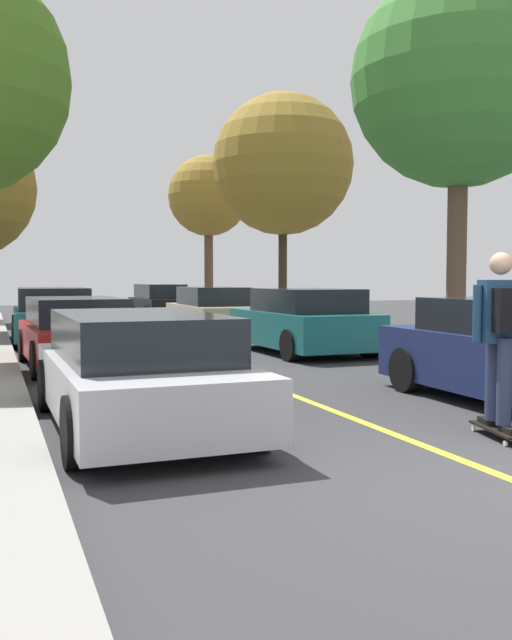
{
  "coord_description": "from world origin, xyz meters",
  "views": [
    {
      "loc": [
        -3.95,
        -4.3,
        1.65
      ],
      "look_at": [
        0.41,
        7.08,
        0.91
      ],
      "focal_mm": 39.08,
      "sensor_mm": 36.0,
      "label": 1
    }
  ],
  "objects_px": {
    "parked_car_right_farthest": "(160,302)",
    "street_tree_right_nearest": "(460,80)",
    "street_tree_right_far": "(208,197)",
    "skateboarder": "(501,329)",
    "parked_car_left_far": "(53,315)",
    "parked_car_right_far": "(213,310)",
    "parked_car_left_nearest": "(138,370)",
    "parked_car_right_near": "(303,322)",
    "skateboard": "(497,430)",
    "parked_car_left_near": "(77,333)",
    "street_tree_right_near": "(283,165)"
  },
  "relations": [
    {
      "from": "parked_car_right_farthest",
      "to": "street_tree_right_nearest",
      "type": "xyz_separation_m",
      "value": [
        2.11,
        -16.16,
        4.76
      ]
    },
    {
      "from": "street_tree_right_far",
      "to": "skateboarder",
      "type": "xyz_separation_m",
      "value": [
        -3.67,
        -21.99,
        -3.86
      ]
    },
    {
      "from": "parked_car_left_far",
      "to": "parked_car_right_far",
      "type": "xyz_separation_m",
      "value": [
        4.9,
        1.91,
        -0.03
      ]
    },
    {
      "from": "parked_car_right_far",
      "to": "street_tree_right_nearest",
      "type": "bearing_deg",
      "value": -76.95
    },
    {
      "from": "parked_car_right_far",
      "to": "street_tree_right_far",
      "type": "height_order",
      "value": "street_tree_right_far"
    },
    {
      "from": "skateboarder",
      "to": "parked_car_right_far",
      "type": "bearing_deg",
      "value": 83.96
    },
    {
      "from": "street_tree_right_far",
      "to": "parked_car_left_nearest",
      "type": "bearing_deg",
      "value": -109.18
    },
    {
      "from": "parked_car_right_near",
      "to": "parked_car_left_nearest",
      "type": "bearing_deg",
      "value": -127.88
    },
    {
      "from": "skateboard",
      "to": "street_tree_right_nearest",
      "type": "bearing_deg",
      "value": 56.69
    },
    {
      "from": "parked_car_left_near",
      "to": "skateboarder",
      "type": "bearing_deg",
      "value": -65.92
    },
    {
      "from": "parked_car_right_near",
      "to": "street_tree_right_near",
      "type": "distance_m",
      "value": 7.8
    },
    {
      "from": "street_tree_right_nearest",
      "to": "skateboard",
      "type": "relative_size",
      "value": 8.55
    },
    {
      "from": "street_tree_right_near",
      "to": "skateboard",
      "type": "distance_m",
      "value": 15.48
    },
    {
      "from": "street_tree_right_nearest",
      "to": "street_tree_right_near",
      "type": "xyz_separation_m",
      "value": [
        0.0,
        8.6,
        -0.33
      ]
    },
    {
      "from": "skateboarder",
      "to": "street_tree_right_nearest",
      "type": "bearing_deg",
      "value": 56.8
    },
    {
      "from": "street_tree_right_far",
      "to": "skateboard",
      "type": "distance_m",
      "value": 22.79
    },
    {
      "from": "parked_car_right_farthest",
      "to": "street_tree_right_near",
      "type": "height_order",
      "value": "street_tree_right_near"
    },
    {
      "from": "parked_car_right_near",
      "to": "street_tree_right_far",
      "type": "height_order",
      "value": "street_tree_right_far"
    },
    {
      "from": "parked_car_left_nearest",
      "to": "parked_car_left_far",
      "type": "xyz_separation_m",
      "value": [
        -0.0,
        10.97,
        0.06
      ]
    },
    {
      "from": "parked_car_right_farthest",
      "to": "parked_car_right_far",
      "type": "bearing_deg",
      "value": -90.0
    },
    {
      "from": "parked_car_right_near",
      "to": "skateboard",
      "type": "xyz_separation_m",
      "value": [
        -1.55,
        -8.1,
        -0.61
      ]
    },
    {
      "from": "parked_car_right_far",
      "to": "parked_car_right_farthest",
      "type": "xyz_separation_m",
      "value": [
        -0.0,
        7.05,
        0.03
      ]
    },
    {
      "from": "parked_car_left_near",
      "to": "street_tree_right_near",
      "type": "height_order",
      "value": "street_tree_right_near"
    },
    {
      "from": "street_tree_right_near",
      "to": "skateboarder",
      "type": "distance_m",
      "value": 15.2
    },
    {
      "from": "parked_car_right_near",
      "to": "parked_car_right_far",
      "type": "xyz_separation_m",
      "value": [
        -0.0,
        6.58,
        -0.03
      ]
    },
    {
      "from": "parked_car_right_far",
      "to": "skateboard",
      "type": "relative_size",
      "value": 5.43
    },
    {
      "from": "parked_car_right_near",
      "to": "skateboarder",
      "type": "bearing_deg",
      "value": -100.85
    },
    {
      "from": "parked_car_left_nearest",
      "to": "street_tree_right_far",
      "type": "xyz_separation_m",
      "value": [
        7.01,
        20.15,
        4.36
      ]
    },
    {
      "from": "street_tree_right_nearest",
      "to": "street_tree_right_far",
      "type": "xyz_separation_m",
      "value": [
        0.0,
        16.38,
        -0.45
      ]
    },
    {
      "from": "parked_car_left_nearest",
      "to": "street_tree_right_nearest",
      "type": "xyz_separation_m",
      "value": [
        7.01,
        3.77,
        4.81
      ]
    },
    {
      "from": "parked_car_right_near",
      "to": "parked_car_right_farthest",
      "type": "bearing_deg",
      "value": 90.01
    },
    {
      "from": "street_tree_right_far",
      "to": "skateboarder",
      "type": "height_order",
      "value": "street_tree_right_far"
    },
    {
      "from": "street_tree_right_far",
      "to": "parked_car_right_farthest",
      "type": "bearing_deg",
      "value": -174.13
    },
    {
      "from": "street_tree_right_near",
      "to": "street_tree_right_far",
      "type": "height_order",
      "value": "street_tree_right_near"
    },
    {
      "from": "parked_car_left_near",
      "to": "parked_car_right_far",
      "type": "relative_size",
      "value": 0.88
    },
    {
      "from": "parked_car_left_far",
      "to": "street_tree_right_far",
      "type": "height_order",
      "value": "street_tree_right_far"
    },
    {
      "from": "parked_car_left_nearest",
      "to": "street_tree_right_near",
      "type": "relative_size",
      "value": 0.59
    },
    {
      "from": "parked_car_right_farthest",
      "to": "street_tree_right_near",
      "type": "xyz_separation_m",
      "value": [
        2.11,
        -7.57,
        4.43
      ]
    },
    {
      "from": "parked_car_left_far",
      "to": "parked_car_right_farthest",
      "type": "bearing_deg",
      "value": 61.34
    },
    {
      "from": "parked_car_right_near",
      "to": "parked_car_right_far",
      "type": "distance_m",
      "value": 6.58
    },
    {
      "from": "skateboard",
      "to": "parked_car_right_farthest",
      "type": "bearing_deg",
      "value": 85.92
    },
    {
      "from": "street_tree_right_nearest",
      "to": "skateboarder",
      "type": "distance_m",
      "value": 7.97
    },
    {
      "from": "parked_car_right_near",
      "to": "parked_car_left_near",
      "type": "bearing_deg",
      "value": -172.35
    },
    {
      "from": "parked_car_right_near",
      "to": "street_tree_right_nearest",
      "type": "distance_m",
      "value": 5.78
    },
    {
      "from": "parked_car_left_nearest",
      "to": "skateboarder",
      "type": "distance_m",
      "value": 3.84
    },
    {
      "from": "parked_car_right_near",
      "to": "parked_car_right_far",
      "type": "relative_size",
      "value": 0.87
    },
    {
      "from": "parked_car_left_far",
      "to": "street_tree_right_nearest",
      "type": "distance_m",
      "value": 11.12
    },
    {
      "from": "skateboarder",
      "to": "parked_car_right_near",
      "type": "bearing_deg",
      "value": 79.15
    },
    {
      "from": "parked_car_left_near",
      "to": "street_tree_right_near",
      "type": "bearing_deg",
      "value": 43.82
    },
    {
      "from": "parked_car_right_far",
      "to": "street_tree_right_nearest",
      "type": "height_order",
      "value": "street_tree_right_nearest"
    }
  ]
}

